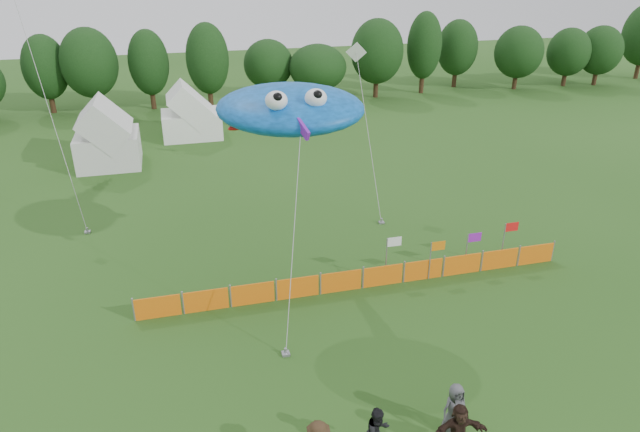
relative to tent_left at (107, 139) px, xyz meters
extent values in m
cylinder|color=#382314|center=(-6.26, 16.90, -0.75)|extent=(0.50, 0.50, 2.38)
ellipsoid|color=black|center=(-6.26, 16.90, 2.35)|extent=(4.09, 4.09, 5.35)
cylinder|color=#382314|center=(-2.28, 16.08, -0.66)|extent=(0.50, 0.50, 2.57)
ellipsoid|color=black|center=(-2.28, 16.08, 2.70)|extent=(5.20, 5.20, 5.79)
cylinder|color=#382314|center=(3.02, 16.01, -0.71)|extent=(0.50, 0.50, 2.46)
ellipsoid|color=black|center=(3.02, 16.01, 2.51)|extent=(3.78, 3.78, 5.55)
cylinder|color=#382314|center=(8.48, 14.61, -0.61)|extent=(0.50, 0.50, 2.66)
ellipsoid|color=black|center=(8.48, 14.61, 2.87)|extent=(4.05, 4.05, 5.99)
cylinder|color=#382314|center=(14.75, 17.22, -0.95)|extent=(0.50, 0.50, 1.98)
ellipsoid|color=black|center=(14.75, 17.22, 1.63)|extent=(5.06, 5.06, 4.46)
cylinder|color=#382314|center=(19.45, 15.25, -1.02)|extent=(0.50, 0.50, 1.86)
ellipsoid|color=black|center=(19.45, 15.25, 1.41)|extent=(5.86, 5.86, 4.18)
cylinder|color=#382314|center=(25.74, 15.07, -0.64)|extent=(0.50, 0.50, 2.62)
ellipsoid|color=black|center=(25.74, 15.07, 2.78)|extent=(5.41, 5.41, 5.89)
cylinder|color=#382314|center=(31.24, 15.68, -0.55)|extent=(0.50, 0.50, 2.78)
ellipsoid|color=black|center=(31.24, 15.68, 3.08)|extent=(3.67, 3.67, 6.26)
cylinder|color=#382314|center=(36.13, 17.57, -0.74)|extent=(0.50, 0.50, 2.42)
ellipsoid|color=black|center=(36.13, 17.57, 2.42)|extent=(4.46, 4.46, 5.44)
cylinder|color=#382314|center=(42.16, 14.82, -0.83)|extent=(0.50, 0.50, 2.24)
ellipsoid|color=black|center=(42.16, 14.82, 2.09)|extent=(5.26, 5.26, 5.03)
cylinder|color=#382314|center=(48.55, 14.84, -0.89)|extent=(0.50, 0.50, 2.10)
ellipsoid|color=black|center=(48.55, 14.84, 1.85)|extent=(4.74, 4.74, 4.73)
cylinder|color=#382314|center=(52.31, 14.38, -0.86)|extent=(0.50, 0.50, 2.16)
ellipsoid|color=black|center=(52.31, 14.38, 1.96)|extent=(4.88, 4.88, 4.87)
cylinder|color=#382314|center=(59.76, 16.23, -0.52)|extent=(0.50, 0.50, 2.85)
cube|color=silver|center=(0.00, 0.00, -0.77)|extent=(4.28, 4.28, 2.35)
cube|color=white|center=(6.14, 5.50, -0.91)|extent=(4.72, 3.78, 2.08)
cube|color=orange|center=(3.17, -20.54, -1.44)|extent=(1.90, 0.06, 1.00)
cube|color=orange|center=(5.17, -20.54, -1.44)|extent=(1.90, 0.06, 1.00)
cube|color=orange|center=(7.17, -20.54, -1.44)|extent=(1.90, 0.06, 1.00)
cube|color=orange|center=(9.17, -20.54, -1.44)|extent=(1.90, 0.06, 1.00)
cube|color=orange|center=(11.17, -20.54, -1.44)|extent=(1.90, 0.06, 1.00)
cube|color=orange|center=(13.17, -20.54, -1.44)|extent=(1.90, 0.06, 1.00)
cube|color=orange|center=(15.17, -20.54, -1.44)|extent=(1.90, 0.06, 1.00)
cube|color=orange|center=(17.17, -20.54, -1.44)|extent=(1.90, 0.06, 1.00)
cube|color=orange|center=(19.17, -20.54, -1.44)|extent=(1.90, 0.06, 1.00)
cube|color=orange|center=(21.17, -20.54, -1.44)|extent=(1.90, 0.06, 1.00)
cylinder|color=gray|center=(13.46, -20.15, -0.85)|extent=(0.06, 0.06, 2.19)
cube|color=white|center=(13.81, -20.15, 0.03)|extent=(0.70, 0.02, 0.45)
cylinder|color=gray|center=(15.46, -20.59, -0.98)|extent=(0.06, 0.06, 1.93)
cube|color=orange|center=(15.81, -20.59, -0.24)|extent=(0.70, 0.02, 0.45)
cylinder|color=gray|center=(17.46, -20.31, -0.96)|extent=(0.06, 0.06, 1.97)
cube|color=purple|center=(17.81, -20.31, -0.19)|extent=(0.70, 0.02, 0.45)
cylinder|color=gray|center=(19.46, -20.21, -0.83)|extent=(0.06, 0.06, 2.23)
cube|color=red|center=(19.81, -20.21, 0.06)|extent=(0.70, 0.02, 0.45)
imported|color=#48484C|center=(12.22, -29.42, -1.03)|extent=(0.95, 0.67, 1.83)
imported|color=black|center=(11.94, -30.23, -1.04)|extent=(1.72, 0.68, 1.81)
ellipsoid|color=blue|center=(9.15, -19.74, 6.41)|extent=(7.46, 6.87, 2.10)
sphere|color=white|center=(8.40, -21.05, 7.06)|extent=(0.84, 0.84, 0.84)
sphere|color=white|center=(9.90, -21.05, 7.06)|extent=(0.84, 0.84, 0.84)
ellipsoid|color=#B40E09|center=(7.55, -19.54, 5.86)|extent=(1.77, 0.77, 0.28)
ellipsoid|color=#B40E09|center=(10.76, -19.54, 5.86)|extent=(1.77, 0.77, 0.28)
cube|color=purple|center=(9.15, -22.05, 6.21)|extent=(0.37, 0.96, 0.70)
cylinder|color=#A5A5A5|center=(8.50, -23.03, 2.08)|extent=(1.35, 2.63, 8.06)
cube|color=gray|center=(7.84, -24.32, -1.89)|extent=(0.30, 0.30, 0.10)
cube|color=silver|center=(15.47, -8.97, 6.70)|extent=(1.20, 0.33, 1.20)
cylinder|color=#A5A5A5|center=(15.47, -11.64, 2.38)|extent=(0.04, 5.36, 8.66)
cube|color=gray|center=(15.46, -14.31, -1.89)|extent=(0.30, 0.30, 0.10)
cylinder|color=#A5A5A5|center=(-1.81, -8.26, 4.18)|extent=(2.58, 6.14, 12.26)
cube|color=gray|center=(-0.54, -11.31, -1.89)|extent=(0.30, 0.30, 0.10)
camera|label=1|loc=(4.61, -41.58, 12.02)|focal=32.00mm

